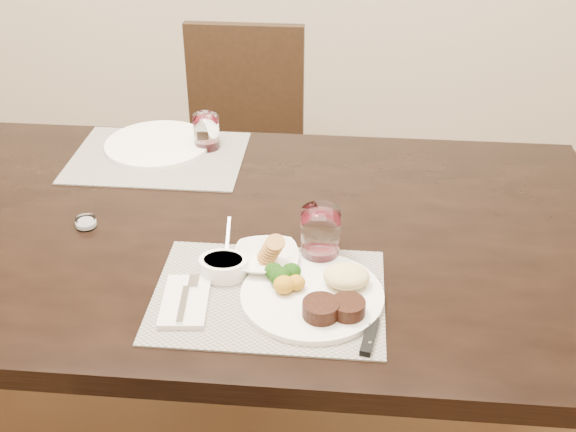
# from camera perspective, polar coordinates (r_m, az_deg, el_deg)

# --- Properties ---
(dining_table) EXTENTS (2.00, 1.00, 0.75)m
(dining_table) POSITION_cam_1_polar(r_m,az_deg,el_deg) (1.74, -8.21, -2.83)
(dining_table) COLOR black
(dining_table) RESTS_ON ground
(chair_far) EXTENTS (0.42, 0.42, 0.90)m
(chair_far) POSITION_cam_1_polar(r_m,az_deg,el_deg) (2.61, -3.59, 5.86)
(chair_far) COLOR black
(chair_far) RESTS_ON ground
(placemat_near) EXTENTS (0.46, 0.34, 0.00)m
(placemat_near) POSITION_cam_1_polar(r_m,az_deg,el_deg) (1.45, -1.54, -6.29)
(placemat_near) COLOR gray
(placemat_near) RESTS_ON dining_table
(placemat_far) EXTENTS (0.46, 0.34, 0.00)m
(placemat_far) POSITION_cam_1_polar(r_m,az_deg,el_deg) (1.99, -10.23, 4.60)
(placemat_far) COLOR gray
(placemat_far) RESTS_ON dining_table
(dinner_plate) EXTENTS (0.28, 0.28, 0.05)m
(dinner_plate) POSITION_cam_1_polar(r_m,az_deg,el_deg) (1.43, 2.46, -6.09)
(dinner_plate) COLOR white
(dinner_plate) RESTS_ON placemat_near
(napkin_fork) EXTENTS (0.10, 0.17, 0.02)m
(napkin_fork) POSITION_cam_1_polar(r_m,az_deg,el_deg) (1.44, -8.11, -6.67)
(napkin_fork) COLOR silver
(napkin_fork) RESTS_ON placemat_near
(steak_knife) EXTENTS (0.04, 0.24, 0.01)m
(steak_knife) POSITION_cam_1_polar(r_m,az_deg,el_deg) (1.37, 6.47, -8.68)
(steak_knife) COLOR silver
(steak_knife) RESTS_ON placemat_near
(cracker_bowl) EXTENTS (0.15, 0.15, 0.06)m
(cracker_bowl) POSITION_cam_1_polar(r_m,az_deg,el_deg) (1.52, -1.69, -3.36)
(cracker_bowl) COLOR white
(cracker_bowl) RESTS_ON placemat_near
(sauce_ramekin) EXTENTS (0.10, 0.15, 0.08)m
(sauce_ramekin) POSITION_cam_1_polar(r_m,az_deg,el_deg) (1.49, -5.12, -3.95)
(sauce_ramekin) COLOR white
(sauce_ramekin) RESTS_ON placemat_near
(wine_glass_near) EXTENTS (0.08, 0.08, 0.12)m
(wine_glass_near) POSITION_cam_1_polar(r_m,az_deg,el_deg) (1.52, 2.56, -1.65)
(wine_glass_near) COLOR white
(wine_glass_near) RESTS_ON placemat_near
(far_plate) EXTENTS (0.29, 0.29, 0.01)m
(far_plate) POSITION_cam_1_polar(r_m,az_deg,el_deg) (2.04, -10.25, 5.60)
(far_plate) COLOR white
(far_plate) RESTS_ON placemat_far
(wine_glass_far) EXTENTS (0.07, 0.07, 0.10)m
(wine_glass_far) POSITION_cam_1_polar(r_m,az_deg,el_deg) (2.00, -6.46, 6.51)
(wine_glass_far) COLOR white
(wine_glass_far) RESTS_ON placemat_far
(salt_cellar) EXTENTS (0.05, 0.05, 0.02)m
(salt_cellar) POSITION_cam_1_polar(r_m,az_deg,el_deg) (1.72, -15.67, -0.53)
(salt_cellar) COLOR white
(salt_cellar) RESTS_ON dining_table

